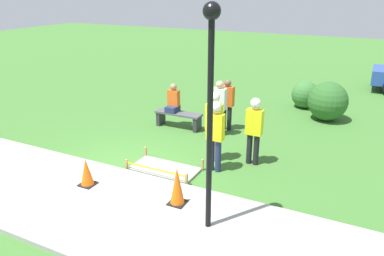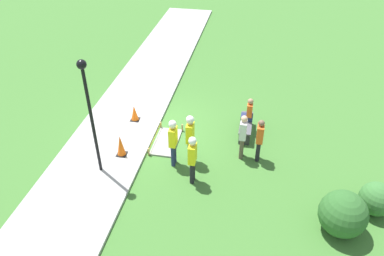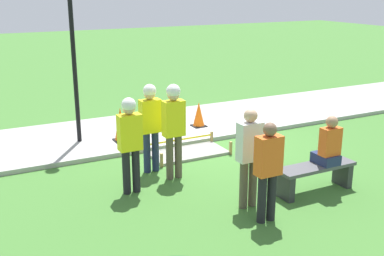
# 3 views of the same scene
# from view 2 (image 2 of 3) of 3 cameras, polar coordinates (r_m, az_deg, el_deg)

# --- Properties ---
(ground_plane) EXTENTS (60.00, 60.00, 0.00)m
(ground_plane) POSITION_cam_2_polar(r_m,az_deg,el_deg) (14.51, -5.09, 0.18)
(ground_plane) COLOR #3D702D
(sidewalk) EXTENTS (28.00, 2.97, 0.10)m
(sidewalk) POSITION_cam_2_polar(r_m,az_deg,el_deg) (14.91, -10.60, 0.95)
(sidewalk) COLOR #9E9E99
(sidewalk) RESTS_ON ground_plane
(wet_concrete_patch) EXTENTS (1.69, 0.89, 0.29)m
(wet_concrete_patch) POSITION_cam_2_polar(r_m,az_deg,el_deg) (13.66, -3.94, -2.10)
(wet_concrete_patch) COLOR gray
(wet_concrete_patch) RESTS_ON ground_plane
(traffic_cone_near_patch) EXTENTS (0.34, 0.34, 0.63)m
(traffic_cone_near_patch) POSITION_cam_2_polar(r_m,az_deg,el_deg) (14.68, -8.76, 2.27)
(traffic_cone_near_patch) COLOR black
(traffic_cone_near_patch) RESTS_ON sidewalk
(traffic_cone_far_patch) EXTENTS (0.34, 0.34, 0.79)m
(traffic_cone_far_patch) POSITION_cam_2_polar(r_m,az_deg,el_deg) (12.94, -10.81, -2.63)
(traffic_cone_far_patch) COLOR black
(traffic_cone_far_patch) RESTS_ON sidewalk
(park_bench) EXTENTS (1.52, 0.44, 0.50)m
(park_bench) POSITION_cam_2_polar(r_m,az_deg,el_deg) (14.05, 8.20, 0.33)
(park_bench) COLOR #2D2D33
(park_bench) RESTS_ON ground_plane
(person_seated_on_bench) EXTENTS (0.36, 0.44, 0.89)m
(person_seated_on_bench) POSITION_cam_2_polar(r_m,az_deg,el_deg) (13.95, 8.64, 2.51)
(person_seated_on_bench) COLOR navy
(person_seated_on_bench) RESTS_ON park_bench
(worker_supervisor) EXTENTS (0.40, 0.26, 1.83)m
(worker_supervisor) POSITION_cam_2_polar(r_m,az_deg,el_deg) (12.17, -0.29, -1.05)
(worker_supervisor) COLOR brown
(worker_supervisor) RESTS_ON ground_plane
(worker_assistant) EXTENTS (0.40, 0.25, 1.73)m
(worker_assistant) POSITION_cam_2_polar(r_m,az_deg,el_deg) (11.44, 0.07, -4.28)
(worker_assistant) COLOR black
(worker_assistant) RESTS_ON ground_plane
(worker_trainee) EXTENTS (0.40, 0.25, 1.76)m
(worker_trainee) POSITION_cam_2_polar(r_m,az_deg,el_deg) (12.10, -2.90, -1.68)
(worker_trainee) COLOR navy
(worker_trainee) RESTS_ON ground_plane
(bystander_in_orange_shirt) EXTENTS (0.40, 0.22, 1.60)m
(bystander_in_orange_shirt) POSITION_cam_2_polar(r_m,az_deg,el_deg) (12.57, 10.26, -1.51)
(bystander_in_orange_shirt) COLOR black
(bystander_in_orange_shirt) RESTS_ON ground_plane
(bystander_in_gray_shirt) EXTENTS (0.40, 0.22, 1.68)m
(bystander_in_gray_shirt) POSITION_cam_2_polar(r_m,az_deg,el_deg) (12.56, 7.75, -0.96)
(bystander_in_gray_shirt) COLOR brown
(bystander_in_gray_shirt) RESTS_ON ground_plane
(lamppost_near) EXTENTS (0.28, 0.28, 3.91)m
(lamppost_near) POSITION_cam_2_polar(r_m,az_deg,el_deg) (11.25, -15.47, 3.74)
(lamppost_near) COLOR black
(lamppost_near) RESTS_ON sidewalk
(shrub_rounded_near) EXTENTS (0.99, 0.99, 0.99)m
(shrub_rounded_near) POSITION_cam_2_polar(r_m,az_deg,el_deg) (12.07, 26.32, -9.65)
(shrub_rounded_near) COLOR #387033
(shrub_rounded_near) RESTS_ON ground_plane
(shrub_rounded_mid) EXTENTS (1.30, 1.30, 1.30)m
(shrub_rounded_mid) POSITION_cam_2_polar(r_m,az_deg,el_deg) (11.04, 22.01, -12.04)
(shrub_rounded_mid) COLOR #2D6028
(shrub_rounded_mid) RESTS_ON ground_plane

